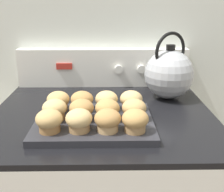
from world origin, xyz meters
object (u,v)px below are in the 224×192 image
(muffin_r0_c3, at_px, (135,121))
(muffin_r1_c2, at_px, (107,110))
(muffin_r2_c1, at_px, (82,101))
(muffin_r2_c3, at_px, (131,100))
(muffin_r0_c0, at_px, (49,121))
(muffin_r1_c0, at_px, (55,110))
(muffin_r1_c3, at_px, (134,110))
(muffin_r0_c2, at_px, (108,120))
(muffin_r2_c2, at_px, (107,101))
(muffin_r1_c1, at_px, (82,110))
(muffin_pan, at_px, (94,123))
(tea_kettle, at_px, (169,73))
(muffin_r0_c1, at_px, (79,120))
(muffin_r2_c0, at_px, (58,101))

(muffin_r0_c3, relative_size, muffin_r1_c2, 1.00)
(muffin_r1_c2, height_order, muffin_r2_c1, same)
(muffin_r2_c3, bearing_deg, muffin_r0_c0, -146.26)
(muffin_r1_c0, xyz_separation_m, muffin_r1_c3, (0.25, -0.00, 0.00))
(muffin_r0_c2, xyz_separation_m, muffin_r2_c2, (-0.00, 0.17, 0.00))
(muffin_r1_c2, distance_m, muffin_r2_c3, 0.12)
(muffin_r0_c2, height_order, muffin_r1_c1, same)
(muffin_r2_c2, bearing_deg, muffin_pan, -115.27)
(muffin_r0_c0, xyz_separation_m, tea_kettle, (0.42, 0.35, 0.05))
(muffin_r0_c1, xyz_separation_m, muffin_r1_c3, (0.17, 0.08, 0.00))
(muffin_r0_c0, distance_m, muffin_r2_c2, 0.24)
(muffin_r0_c3, bearing_deg, muffin_pan, 144.79)
(muffin_r0_c0, height_order, muffin_r1_c1, same)
(muffin_r0_c0, distance_m, tea_kettle, 0.55)
(muffin_r2_c1, bearing_deg, muffin_r1_c2, -43.73)
(muffin_r2_c0, height_order, muffin_r2_c3, same)
(muffin_r0_c1, distance_m, muffin_r1_c1, 0.08)
(muffin_r0_c1, xyz_separation_m, muffin_r2_c3, (0.17, 0.17, 0.00))
(muffin_r0_c2, distance_m, muffin_r2_c1, 0.19)
(muffin_r2_c0, bearing_deg, muffin_r2_c2, 0.63)
(muffin_r0_c3, height_order, muffin_r1_c2, same)
(muffin_r1_c2, relative_size, muffin_r2_c2, 1.00)
(muffin_r2_c0, height_order, tea_kettle, tea_kettle)
(muffin_r0_c3, height_order, muffin_r2_c0, same)
(muffin_r2_c2, height_order, muffin_r2_c3, same)
(muffin_r1_c1, bearing_deg, muffin_r1_c2, -1.46)
(muffin_r1_c0, relative_size, muffin_r2_c0, 1.00)
(muffin_r1_c3, relative_size, muffin_r2_c0, 1.00)
(muffin_pan, height_order, muffin_r0_c3, muffin_r0_c3)
(muffin_r0_c1, height_order, muffin_r1_c3, same)
(muffin_r1_c2, bearing_deg, muffin_r0_c3, -46.95)
(muffin_r1_c0, distance_m, muffin_r2_c3, 0.26)
(muffin_r1_c3, bearing_deg, muffin_r1_c2, -179.60)
(muffin_r0_c2, relative_size, muffin_r2_c1, 1.00)
(muffin_r2_c1, height_order, tea_kettle, tea_kettle)
(muffin_r2_c1, bearing_deg, muffin_r2_c0, 179.92)
(muffin_r0_c1, xyz_separation_m, muffin_r0_c3, (0.16, -0.01, 0.00))
(muffin_r0_c0, relative_size, tea_kettle, 0.29)
(muffin_r0_c1, bearing_deg, tea_kettle, 46.44)
(muffin_r1_c3, relative_size, muffin_r2_c3, 1.00)
(muffin_r0_c3, bearing_deg, muffin_r0_c0, 179.14)
(muffin_pan, relative_size, muffin_r1_c2, 4.82)
(muffin_r2_c3, bearing_deg, muffin_r1_c3, -88.53)
(muffin_r2_c0, bearing_deg, muffin_r0_c1, -62.09)
(muffin_r1_c3, relative_size, muffin_r2_c1, 1.00)
(muffin_r1_c1, relative_size, muffin_r1_c3, 1.00)
(muffin_pan, xyz_separation_m, muffin_r0_c0, (-0.13, -0.08, 0.04))
(muffin_r0_c3, bearing_deg, muffin_r0_c2, 177.48)
(muffin_r2_c0, bearing_deg, muffin_r1_c0, -88.74)
(muffin_r1_c0, bearing_deg, tea_kettle, 32.49)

